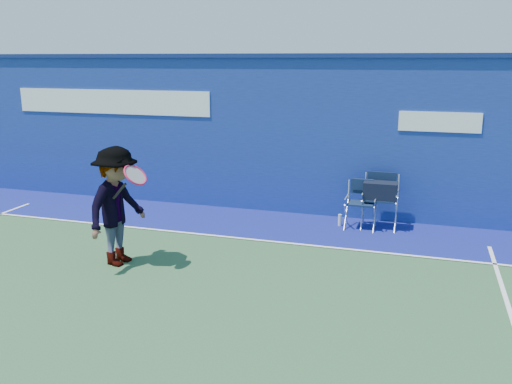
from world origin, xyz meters
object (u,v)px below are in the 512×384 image
(directors_chair_left, at_px, (361,213))
(tennis_player, at_px, (117,206))
(directors_chair_right, at_px, (380,206))
(water_bottle, at_px, (340,220))

(directors_chair_left, height_order, tennis_player, tennis_player)
(directors_chair_right, xyz_separation_m, water_bottle, (-0.69, -0.11, -0.30))
(directors_chair_right, bearing_deg, tennis_player, -140.41)
(directors_chair_left, xyz_separation_m, water_bottle, (-0.37, 0.01, -0.18))
(directors_chair_left, distance_m, directors_chair_right, 0.36)
(water_bottle, relative_size, tennis_player, 0.12)
(directors_chair_right, height_order, water_bottle, directors_chair_right)
(directors_chair_left, xyz_separation_m, tennis_player, (-3.23, -2.82, 0.60))
(directors_chair_left, relative_size, water_bottle, 3.96)
(water_bottle, bearing_deg, directors_chair_right, 8.87)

